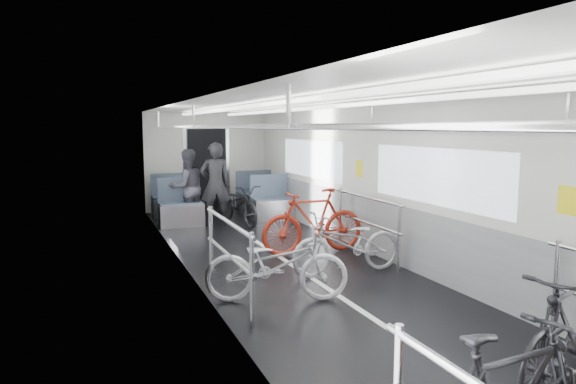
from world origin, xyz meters
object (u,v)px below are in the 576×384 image
(person_seated, at_px, (187,187))
(bike_right_far, at_px, (313,221))
(bike_left_far, at_px, (277,264))
(person_standing, at_px, (215,184))
(bike_aisle, at_px, (239,204))
(bike_right_near, at_px, (573,330))
(bike_right_mid, at_px, (348,243))

(person_seated, bearing_deg, bike_right_far, 102.40)
(bike_left_far, distance_m, person_standing, 4.86)
(bike_right_far, xyz_separation_m, bike_aisle, (-0.41, 2.89, -0.10))
(bike_right_near, distance_m, bike_right_mid, 3.49)
(bike_right_far, bearing_deg, bike_aisle, -172.01)
(bike_right_near, bearing_deg, bike_aisle, 165.45)
(bike_right_near, distance_m, person_standing, 7.70)
(bike_aisle, bearing_deg, bike_left_far, -111.62)
(bike_left_far, xyz_separation_m, bike_right_mid, (1.31, 0.68, -0.00))
(bike_right_far, bearing_deg, person_seated, -156.03)
(bike_right_far, bearing_deg, bike_right_near, 0.09)
(bike_right_far, relative_size, person_seated, 1.11)
(bike_left_far, distance_m, bike_right_far, 2.36)
(bike_right_near, relative_size, bike_aisle, 1.04)
(person_standing, bearing_deg, bike_aisle, -174.83)
(bike_left_far, distance_m, bike_right_near, 3.13)
(bike_right_far, relative_size, bike_aisle, 1.09)
(bike_right_far, height_order, person_standing, person_standing)
(bike_right_far, xyz_separation_m, person_seated, (-1.43, 3.20, 0.26))
(bike_left_far, height_order, bike_right_far, bike_right_far)
(bike_left_far, xyz_separation_m, bike_right_far, (1.35, 1.93, 0.09))
(bike_right_mid, relative_size, person_seated, 1.05)
(bike_right_near, relative_size, bike_right_far, 0.96)
(bike_right_near, xyz_separation_m, bike_right_far, (-0.02, 4.74, 0.02))
(bike_right_near, bearing_deg, bike_right_mid, 163.16)
(bike_right_far, height_order, person_seated, person_seated)
(bike_left_far, height_order, person_standing, person_standing)
(bike_right_mid, bearing_deg, person_standing, -169.02)
(bike_left_far, relative_size, bike_right_near, 1.00)
(bike_left_far, bearing_deg, bike_right_near, -135.36)
(bike_right_mid, height_order, person_standing, person_standing)
(bike_right_mid, bearing_deg, bike_left_far, -63.57)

